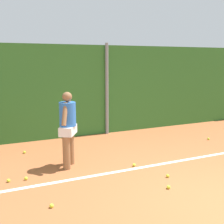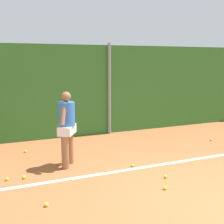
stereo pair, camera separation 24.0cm
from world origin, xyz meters
The scene contains 13 objects.
ground_plane centered at (0.00, 1.53, 0.00)m, with size 31.50×31.50×0.00m, color #A85B33.
hedge_fence_backdrop centered at (0.00, 5.21, 1.36)m, with size 20.47×0.25×2.73m, color #33702D.
fence_post_center centered at (0.00, 5.04, 1.40)m, with size 0.10×0.10×2.79m, color gray.
court_baseline_paint centered at (0.00, 2.05, 0.00)m, with size 14.96×0.10×0.01m, color white.
player_midcourt centered at (-1.87, 2.77, 0.92)m, with size 0.49×0.60×1.63m.
tennis_ball_1 centered at (-2.65, 4.07, 0.03)m, with size 0.07×0.07×0.07m, color #CCDB33.
tennis_ball_2 centered at (-2.83, 2.40, 0.03)m, with size 0.07×0.07×0.07m, color #CCDB33.
tennis_ball_4 centered at (-0.59, 2.18, 0.03)m, with size 0.07×0.07×0.07m, color #CCDB33.
tennis_ball_5 centered at (2.39, 3.14, 0.03)m, with size 0.07×0.07×0.07m, color #CCDB33.
tennis_ball_6 centered at (-0.55, 0.96, 0.03)m, with size 0.07×0.07×0.07m, color #CCDB33.
tennis_ball_7 centered at (-3.15, 2.43, 0.03)m, with size 0.07×0.07×0.07m, color #CCDB33.
tennis_ball_11 centered at (-0.26, 1.39, 0.03)m, with size 0.07×0.07×0.07m, color #CCDB33.
tennis_ball_12 centered at (-2.61, 1.15, 0.03)m, with size 0.07×0.07×0.07m, color #CCDB33.
Camera 1 is at (-3.44, -3.01, 2.28)m, focal length 45.80 mm.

